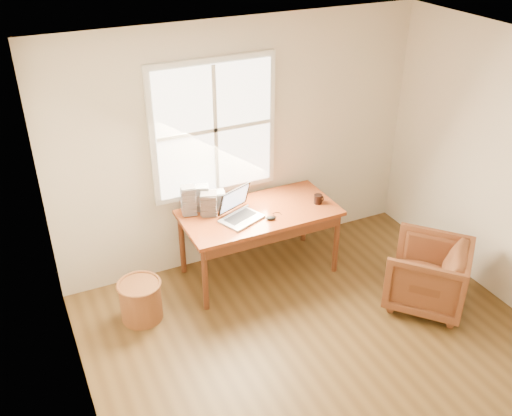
{
  "coord_description": "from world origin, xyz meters",
  "views": [
    {
      "loc": [
        -2.18,
        -2.74,
        3.67
      ],
      "look_at": [
        -0.11,
        1.65,
        0.89
      ],
      "focal_mm": 40.0,
      "sensor_mm": 36.0,
      "label": 1
    }
  ],
  "objects": [
    {
      "name": "room_shell",
      "position": [
        -0.02,
        0.16,
        1.32
      ],
      "size": [
        4.04,
        4.54,
        2.64
      ],
      "color": "#543B1C",
      "rests_on": "ground"
    },
    {
      "name": "desk",
      "position": [
        0.0,
        1.8,
        0.73
      ],
      "size": [
        1.6,
        0.8,
        0.04
      ],
      "primitive_type": "cube",
      "color": "brown",
      "rests_on": "room_shell"
    },
    {
      "name": "armchair",
      "position": [
        1.26,
        0.62,
        0.34
      ],
      "size": [
        1.04,
        1.04,
        0.68
      ],
      "primitive_type": "imported",
      "rotation": [
        0.0,
        0.0,
        3.87
      ],
      "color": "brown",
      "rests_on": "room_shell"
    },
    {
      "name": "wicker_stool",
      "position": [
        -1.35,
        1.6,
        0.2
      ],
      "size": [
        0.5,
        0.5,
        0.4
      ],
      "primitive_type": "cylinder",
      "rotation": [
        0.0,
        0.0,
        0.32
      ],
      "color": "brown",
      "rests_on": "room_shell"
    },
    {
      "name": "laptop",
      "position": [
        -0.23,
        1.72,
        0.89
      ],
      "size": [
        0.48,
        0.49,
        0.27
      ],
      "primitive_type": null,
      "rotation": [
        0.0,
        0.0,
        0.39
      ],
      "color": "#A7AAAE",
      "rests_on": "desk"
    },
    {
      "name": "mouse",
      "position": [
        0.03,
        1.6,
        0.77
      ],
      "size": [
        0.12,
        0.09,
        0.03
      ],
      "primitive_type": "ellipsoid",
      "rotation": [
        0.0,
        0.0,
        -0.36
      ],
      "color": "black",
      "rests_on": "desk"
    },
    {
      "name": "coffee_mug",
      "position": [
        0.63,
        1.69,
        0.8
      ],
      "size": [
        0.11,
        0.11,
        0.1
      ],
      "primitive_type": "cylinder",
      "rotation": [
        0.0,
        0.0,
        0.36
      ],
      "color": "black",
      "rests_on": "desk"
    },
    {
      "name": "cd_stack_a",
      "position": [
        -0.51,
        2.09,
        0.88
      ],
      "size": [
        0.17,
        0.16,
        0.27
      ],
      "primitive_type": "cube",
      "rotation": [
        0.0,
        0.0,
        -0.37
      ],
      "color": "silver",
      "rests_on": "desk"
    },
    {
      "name": "cd_stack_b",
      "position": [
        -0.49,
        1.96,
        0.87
      ],
      "size": [
        0.2,
        0.19,
        0.24
      ],
      "primitive_type": "cube",
      "rotation": [
        0.0,
        0.0,
        -0.4
      ],
      "color": "#27282D",
      "rests_on": "desk"
    },
    {
      "name": "cd_stack_c",
      "position": [
        -0.67,
        2.05,
        0.91
      ],
      "size": [
        0.16,
        0.15,
        0.31
      ],
      "primitive_type": "cube",
      "rotation": [
        0.0,
        0.0,
        -0.2
      ],
      "color": "#9FA1AC",
      "rests_on": "desk"
    },
    {
      "name": "cd_stack_d",
      "position": [
        -0.36,
        2.04,
        0.85
      ],
      "size": [
        0.18,
        0.17,
        0.19
      ],
      "primitive_type": "cube",
      "rotation": [
        0.0,
        0.0,
        -0.31
      ],
      "color": "silver",
      "rests_on": "desk"
    }
  ]
}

